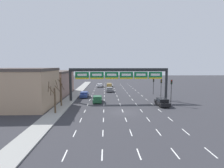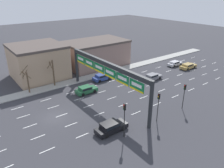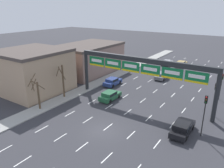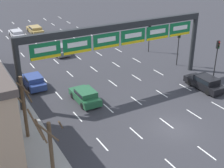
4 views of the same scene
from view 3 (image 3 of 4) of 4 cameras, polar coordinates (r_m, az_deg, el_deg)
name	(u,v)px [view 3 (image 3 of 4)]	position (r m, az deg, el deg)	size (l,w,h in m)	color
ground_plane	(104,130)	(27.41, -2.23, -12.03)	(220.00, 220.00, 0.00)	#333338
sidewalk_left	(42,108)	(34.48, -17.75, -5.95)	(2.80, 110.00, 0.15)	#999993
lane_dashes	(149,96)	(38.00, 9.75, -2.99)	(13.32, 67.00, 0.01)	white
sign_gantry	(141,68)	(32.87, 7.59, 4.27)	(21.97, 0.70, 7.32)	#232628
building_near	(33,71)	(41.18, -20.03, 3.33)	(11.08, 11.05, 7.43)	tan
building_far	(89,58)	(51.00, -6.12, 6.75)	(10.17, 15.77, 6.45)	gray
car_green	(110,95)	(35.59, -0.57, -2.97)	(1.90, 4.24, 1.40)	#235B38
car_black	(182,127)	(27.73, 17.93, -10.75)	(1.90, 4.75, 1.51)	black
car_grey	(162,75)	(47.24, 12.90, 2.19)	(1.91, 4.40, 1.35)	slate
car_silver	(167,62)	(59.18, 14.13, 5.48)	(1.84, 4.34, 1.22)	#B7B7BC
car_gold	(181,63)	(58.93, 17.59, 5.13)	(1.92, 4.80, 1.29)	#A88947
car_blue	(112,81)	(42.22, 0.11, 0.69)	(1.88, 4.20, 1.42)	navy
traffic_light_near_gantry	(215,93)	(32.86, 25.35, -2.06)	(0.30, 0.35, 4.65)	black
traffic_light_mid_block	(205,108)	(26.77, 23.11, -5.78)	(0.30, 0.35, 5.08)	black
traffic_light_far_end	(222,81)	(38.90, 26.73, 0.61)	(0.30, 0.35, 4.39)	black
tree_bare_closest	(63,80)	(36.51, -12.75, 1.12)	(1.84, 1.51, 5.45)	brown
tree_bare_second	(37,92)	(33.20, -18.92, -2.05)	(2.28, 1.87, 5.14)	brown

